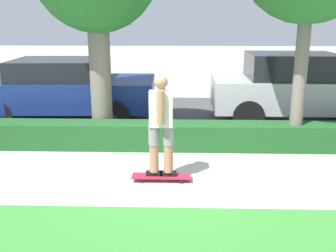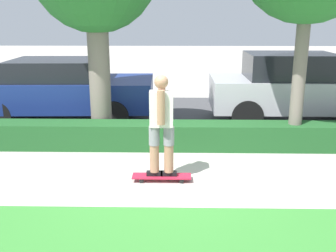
# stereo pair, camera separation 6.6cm
# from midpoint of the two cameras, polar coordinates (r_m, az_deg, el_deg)

# --- Properties ---
(ground_plane) EXTENTS (60.00, 60.00, 0.00)m
(ground_plane) POSITION_cam_midpoint_polar(r_m,az_deg,el_deg) (6.48, 0.66, -7.76)
(ground_plane) COLOR #ADA89E
(street_asphalt) EXTENTS (12.92, 5.00, 0.01)m
(street_asphalt) POSITION_cam_midpoint_polar(r_m,az_deg,el_deg) (10.47, 1.11, 1.43)
(street_asphalt) COLOR #474749
(street_asphalt) RESTS_ON ground_plane
(hedge_row) EXTENTS (12.92, 0.60, 0.52)m
(hedge_row) POSITION_cam_midpoint_polar(r_m,az_deg,el_deg) (7.90, 0.89, -1.41)
(hedge_row) COLOR #1E5123
(hedge_row) RESTS_ON ground_plane
(skateboard) EXTENTS (0.95, 0.24, 0.09)m
(skateboard) POSITION_cam_midpoint_polar(r_m,az_deg,el_deg) (6.40, -0.68, -7.33)
(skateboard) COLOR red
(skateboard) RESTS_ON ground_plane
(skater_person) EXTENTS (0.49, 0.42, 1.63)m
(skater_person) POSITION_cam_midpoint_polar(r_m,az_deg,el_deg) (6.11, -0.71, 0.35)
(skater_person) COLOR black
(skater_person) RESTS_ON skateboard
(parked_car_front) EXTENTS (4.45, 2.14, 1.55)m
(parked_car_front) POSITION_cam_midpoint_polar(r_m,az_deg,el_deg) (10.29, -14.47, 5.33)
(parked_car_front) COLOR navy
(parked_car_front) RESTS_ON ground_plane
(parked_car_middle) EXTENTS (4.01, 1.83, 1.72)m
(parked_car_middle) POSITION_cam_midpoint_polar(r_m,az_deg,el_deg) (10.16, 17.92, 5.34)
(parked_car_middle) COLOR #B7B7BC
(parked_car_middle) RESTS_ON ground_plane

